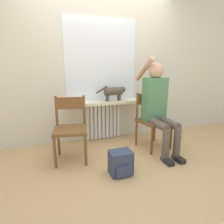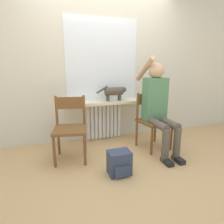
% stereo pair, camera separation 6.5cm
% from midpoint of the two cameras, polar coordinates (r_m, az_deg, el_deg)
% --- Properties ---
extents(ground_plane, '(12.00, 12.00, 0.00)m').
position_cam_midpoint_polar(ground_plane, '(2.48, 5.58, -17.08)').
color(ground_plane, tan).
extents(wall_with_window, '(7.00, 0.06, 2.70)m').
position_cam_midpoint_polar(wall_with_window, '(3.30, -2.60, 15.02)').
color(wall_with_window, beige).
rests_on(wall_with_window, ground_plane).
extents(radiator, '(0.64, 0.08, 0.66)m').
position_cam_midpoint_polar(radiator, '(3.36, -2.07, -2.64)').
color(radiator, silver).
rests_on(radiator, ground_plane).
extents(windowsill, '(1.28, 0.31, 0.05)m').
position_cam_midpoint_polar(windowsill, '(3.17, -1.59, 2.99)').
color(windowsill, beige).
rests_on(windowsill, radiator).
extents(window_glass, '(1.23, 0.01, 1.35)m').
position_cam_midpoint_polar(window_glass, '(3.27, -2.44, 15.57)').
color(window_glass, white).
rests_on(window_glass, windowsill).
extents(chair_left, '(0.50, 0.50, 0.87)m').
position_cam_midpoint_polar(chair_left, '(2.63, -11.93, -4.54)').
color(chair_left, brown).
rests_on(chair_left, ground_plane).
extents(chair_right, '(0.50, 0.50, 0.87)m').
position_cam_midpoint_polar(chair_right, '(3.02, 12.89, -2.24)').
color(chair_right, brown).
rests_on(chair_right, ground_plane).
extents(person, '(0.36, 1.03, 1.43)m').
position_cam_midpoint_polar(person, '(2.87, 14.46, 2.62)').
color(person, brown).
rests_on(person, ground_plane).
extents(cat, '(0.52, 0.13, 0.26)m').
position_cam_midpoint_polar(cat, '(3.15, 1.36, 6.26)').
color(cat, '#4C4238').
rests_on(cat, windowsill).
extents(backpack, '(0.27, 0.23, 0.29)m').
position_cam_midpoint_polar(backpack, '(2.32, 3.08, -15.27)').
color(backpack, '#333D56').
rests_on(backpack, ground_plane).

